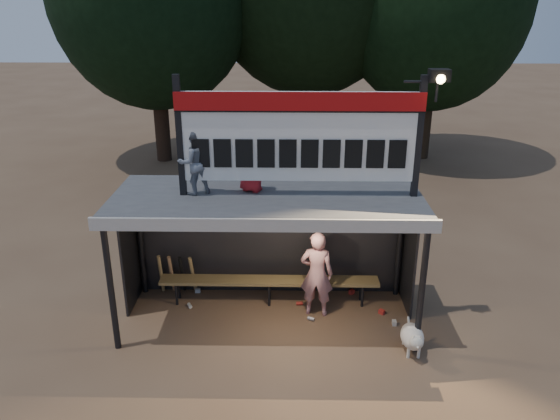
# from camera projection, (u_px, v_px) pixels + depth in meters

# --- Properties ---
(ground) EXTENTS (80.00, 80.00, 0.00)m
(ground) POSITION_uv_depth(u_px,v_px,m) (268.00, 318.00, 9.63)
(ground) COLOR brown
(ground) RESTS_ON ground
(player) EXTENTS (0.63, 0.46, 1.59)m
(player) POSITION_uv_depth(u_px,v_px,m) (317.00, 274.00, 9.50)
(player) COLOR silver
(player) RESTS_ON ground
(child_a) EXTENTS (0.64, 0.60, 1.05)m
(child_a) POSITION_uv_depth(u_px,v_px,m) (194.00, 162.00, 8.65)
(child_a) COLOR slate
(child_a) RESTS_ON dugout_shelter
(child_b) EXTENTS (0.59, 0.52, 1.02)m
(child_b) POSITION_uv_depth(u_px,v_px,m) (251.00, 161.00, 8.78)
(child_b) COLOR #AC1A20
(child_b) RESTS_ON dugout_shelter
(dugout_shelter) EXTENTS (5.10, 2.08, 2.32)m
(dugout_shelter) POSITION_uv_depth(u_px,v_px,m) (268.00, 216.00, 9.19)
(dugout_shelter) COLOR #424345
(dugout_shelter) RESTS_ON ground
(scoreboard_assembly) EXTENTS (4.10, 0.27, 1.99)m
(scoreboard_assembly) POSITION_uv_depth(u_px,v_px,m) (303.00, 134.00, 8.40)
(scoreboard_assembly) COLOR black
(scoreboard_assembly) RESTS_ON dugout_shelter
(bench) EXTENTS (4.00, 0.35, 0.48)m
(bench) POSITION_uv_depth(u_px,v_px,m) (269.00, 281.00, 9.99)
(bench) COLOR olive
(bench) RESTS_ON ground
(tree_right) EXTENTS (6.08, 6.08, 8.72)m
(tree_right) POSITION_uv_depth(u_px,v_px,m) (436.00, 0.00, 17.43)
(tree_right) COLOR #312216
(tree_right) RESTS_ON ground
(dog) EXTENTS (0.36, 0.81, 0.49)m
(dog) POSITION_uv_depth(u_px,v_px,m) (413.00, 337.00, 8.61)
(dog) COLOR silver
(dog) RESTS_ON ground
(bats) EXTENTS (0.68, 0.35, 0.84)m
(bats) POSITION_uv_depth(u_px,v_px,m) (177.00, 274.00, 10.27)
(bats) COLOR #9F7E4A
(bats) RESTS_ON ground
(litter) EXTENTS (3.73, 1.16, 0.08)m
(litter) POSITION_uv_depth(u_px,v_px,m) (303.00, 306.00, 9.94)
(litter) COLOR red
(litter) RESTS_ON ground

